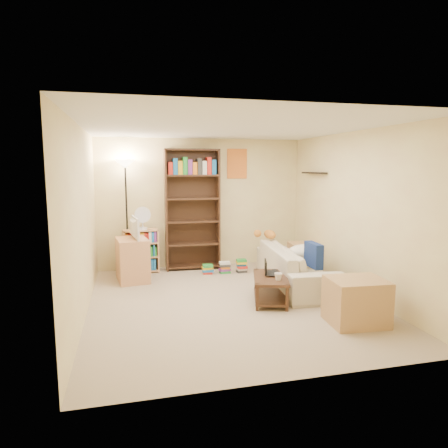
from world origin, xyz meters
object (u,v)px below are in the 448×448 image
(laptop, at_px, (274,274))
(tv_stand, at_px, (133,260))
(mug, at_px, (278,277))
(end_cabinet, at_px, (356,301))
(short_bookshelf, at_px, (141,251))
(coffee_table, at_px, (270,286))
(tabby_cat, at_px, (268,234))
(television, at_px, (131,228))
(sofa, at_px, (297,266))
(side_table, at_px, (303,258))
(desk_fan, at_px, (143,217))
(tall_bookshelf, at_px, (192,206))
(floor_lamp, at_px, (126,183))

(laptop, height_order, tv_stand, tv_stand)
(mug, bearing_deg, end_cabinet, -47.77)
(short_bookshelf, distance_m, end_cabinet, 4.03)
(tv_stand, bearing_deg, laptop, -44.74)
(mug, bearing_deg, coffee_table, 99.01)
(end_cabinet, bearing_deg, tabby_cat, 95.59)
(television, bearing_deg, sofa, -116.79)
(mug, relative_size, end_cabinet, 0.17)
(coffee_table, bearing_deg, short_bookshelf, 146.64)
(television, bearing_deg, end_cabinet, -142.01)
(laptop, xyz_separation_m, mug, (-0.05, -0.30, 0.04))
(end_cabinet, bearing_deg, sofa, 91.64)
(short_bookshelf, bearing_deg, side_table, -20.40)
(tabby_cat, distance_m, short_bookshelf, 2.37)
(sofa, distance_m, mug, 1.14)
(laptop, relative_size, mug, 3.11)
(laptop, relative_size, tv_stand, 0.50)
(tabby_cat, bearing_deg, tv_stand, 178.93)
(tv_stand, distance_m, desk_fan, 0.84)
(laptop, xyz_separation_m, desk_fan, (-1.81, 1.98, 0.65))
(tabby_cat, height_order, side_table, tabby_cat)
(sofa, distance_m, side_table, 0.80)
(coffee_table, height_order, television, television)
(sofa, bearing_deg, tabby_cat, 18.61)
(tall_bookshelf, bearing_deg, tv_stand, -150.85)
(tabby_cat, height_order, tv_stand, tabby_cat)
(tall_bookshelf, bearing_deg, side_table, -21.14)
(tv_stand, xyz_separation_m, short_bookshelf, (0.16, 0.50, 0.04))
(short_bookshelf, height_order, desk_fan, desk_fan)
(coffee_table, relative_size, short_bookshelf, 1.18)
(tabby_cat, height_order, tall_bookshelf, tall_bookshelf)
(sofa, distance_m, tall_bookshelf, 2.30)
(laptop, bearing_deg, coffee_table, 155.50)
(tv_stand, distance_m, television, 0.56)
(mug, distance_m, floor_lamp, 3.39)
(sofa, bearing_deg, coffee_table, 139.49)
(sofa, distance_m, tv_stand, 2.80)
(laptop, bearing_deg, mug, -170.21)
(desk_fan, bearing_deg, side_table, -13.59)
(laptop, height_order, end_cabinet, end_cabinet)
(tv_stand, relative_size, television, 1.15)
(tabby_cat, xyz_separation_m, side_table, (0.64, -0.19, -0.44))
(mug, bearing_deg, laptop, 80.50)
(laptop, xyz_separation_m, end_cabinet, (0.68, -1.11, -0.11))
(floor_lamp, bearing_deg, mug, -49.75)
(laptop, bearing_deg, side_table, -20.40)
(short_bookshelf, xyz_separation_m, end_cabinet, (2.54, -3.13, -0.12))
(short_bookshelf, relative_size, desk_fan, 1.92)
(tall_bookshelf, height_order, side_table, tall_bookshelf)
(mug, height_order, television, television)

